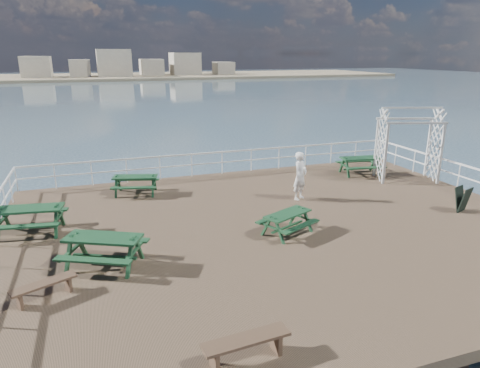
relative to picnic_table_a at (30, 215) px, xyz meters
name	(u,v)px	position (x,y,z in m)	size (l,w,h in m)	color
ground	(281,230)	(7.80, -2.01, -0.78)	(18.00, 14.00, 0.30)	brown
sea_backdrop	(147,73)	(20.34, 132.06, -1.13)	(300.00, 300.00, 9.20)	#3A5062
railing	(252,180)	(7.73, 0.56, 0.24)	(17.77, 13.76, 1.10)	silver
picnic_table_a	(30,215)	(0.00, 0.00, 0.00)	(2.25, 1.92, 0.98)	#153B1F
picnic_table_b	(135,181)	(3.57, 3.01, -0.08)	(2.07, 1.83, 0.85)	#153B1F
picnic_table_c	(361,162)	(14.00, 2.62, -0.04)	(2.11, 1.80, 0.93)	#153B1F
picnic_table_d	(104,245)	(2.14, -3.07, 0.00)	(2.51, 2.34, 0.98)	#153B1F
picnic_table_e	(288,219)	(7.72, -2.67, -0.12)	(2.02, 1.86, 0.79)	#153B1F
flat_bench_near	(44,287)	(0.74, -4.30, -0.31)	(1.48, 0.91, 0.42)	#4F3A29
flat_bench_far	(246,344)	(4.49, -7.81, -0.27)	(1.71, 0.54, 0.48)	#4F3A29
trellis_arbor	(408,148)	(15.40, 1.18, 0.83)	(2.95, 2.17, 3.28)	silver
sandwich_board	(462,200)	(14.56, -2.91, -0.17)	(0.68, 0.59, 0.93)	black
person	(300,176)	(9.62, 0.27, 0.32)	(0.69, 0.45, 1.89)	white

